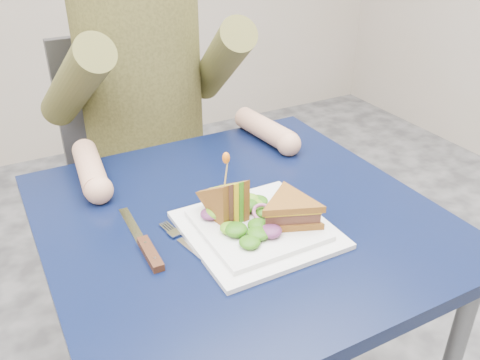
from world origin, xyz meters
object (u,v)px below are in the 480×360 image
plate (257,228)px  knife (147,248)px  fork (189,246)px  chair (141,162)px  sandwich_flat (290,211)px  diner (141,55)px  sandwich_upright (227,202)px  table (239,245)px

plate → knife: 0.21m
plate → fork: 0.13m
chair → sandwich_flat: (0.05, -0.76, 0.23)m
plate → sandwich_flat: sandwich_flat is taller
diner → sandwich_flat: diner is taller
diner → sandwich_upright: 0.60m
table → sandwich_flat: 0.17m
sandwich_upright → knife: sandwich_upright is taller
sandwich_upright → knife: (-0.16, -0.00, -0.05)m
fork → knife: (-0.07, 0.03, 0.00)m
table → plate: bearing=-90.1°
table → chair: size_ratio=0.81×
fork → table: bearing=23.1°
chair → fork: bearing=-100.4°
knife → sandwich_upright: bearing=0.8°
plate → sandwich_flat: bearing=-24.4°
table → fork: bearing=-156.9°
sandwich_upright → plate: bearing=-47.8°
table → sandwich_upright: (-0.04, -0.03, 0.13)m
table → diner: (-0.00, 0.55, 0.26)m
sandwich_flat → chair: bearing=94.1°
diner → sandwich_upright: bearing=-94.0°
table → chair: chair is taller
diner → knife: 0.64m
table → sandwich_flat: bearing=-60.4°
plate → sandwich_flat: size_ratio=1.49×
chair → fork: size_ratio=5.20×
chair → sandwich_upright: size_ratio=7.60×
table → fork: 0.17m
table → diner: 0.61m
chair → diner: bearing=-90.0°
sandwich_flat → knife: sandwich_flat is taller
sandwich_flat → plate: bearing=155.6°
diner → sandwich_upright: (-0.04, -0.58, -0.13)m
table → plate: (-0.00, -0.07, 0.09)m
sandwich_flat → sandwich_upright: (-0.10, 0.07, 0.01)m
sandwich_flat → fork: sandwich_flat is taller
knife → sandwich_flat: bearing=-14.7°
table → sandwich_upright: size_ratio=6.13×
chair → knife: 0.75m
sandwich_flat → fork: 0.20m
chair → fork: chair is taller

